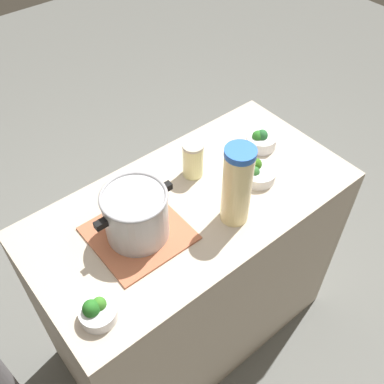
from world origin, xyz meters
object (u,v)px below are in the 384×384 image
Objects in this scene: broccoli_bowl_back at (258,173)px; broccoli_bowl_front at (261,140)px; cooking_pot at (137,215)px; lemonade_pitcher at (237,186)px; broccoli_bowl_center at (97,311)px; mason_jar at (193,160)px.

broccoli_bowl_front is at bearing -138.60° from broccoli_bowl_back.
broccoli_bowl_front reaches higher than broccoli_bowl_back.
broccoli_bowl_back is (-0.50, 0.06, -0.08)m from cooking_pot.
lemonade_pitcher is 0.58m from broccoli_bowl_center.
cooking_pot is at bearing -25.55° from lemonade_pitcher.
broccoli_bowl_center is at bearing 2.98° from lemonade_pitcher.
lemonade_pitcher is at bearing 154.45° from cooking_pot.
lemonade_pitcher is at bearing 22.70° from broccoli_bowl_back.
broccoli_bowl_front is at bearing -148.61° from lemonade_pitcher.
lemonade_pitcher is 2.40× the size of broccoli_bowl_back.
broccoli_bowl_center is at bearing 25.86° from mason_jar.
lemonade_pitcher reaches higher than cooking_pot.
cooking_pot reaches higher than broccoli_bowl_center.
broccoli_bowl_center is 0.86× the size of broccoli_bowl_back.
broccoli_bowl_back is (-0.17, 0.17, -0.05)m from mason_jar.
broccoli_bowl_front is at bearing 171.00° from mason_jar.
broccoli_bowl_front is 0.94× the size of broccoli_bowl_back.
mason_jar is 1.32× the size of broccoli_bowl_center.
lemonade_pitcher is at bearing 31.39° from broccoli_bowl_front.
broccoli_bowl_front is 0.93m from broccoli_bowl_center.
broccoli_bowl_center is (0.90, 0.24, -0.00)m from broccoli_bowl_front.
broccoli_bowl_front is (-0.34, -0.21, -0.12)m from lemonade_pitcher.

